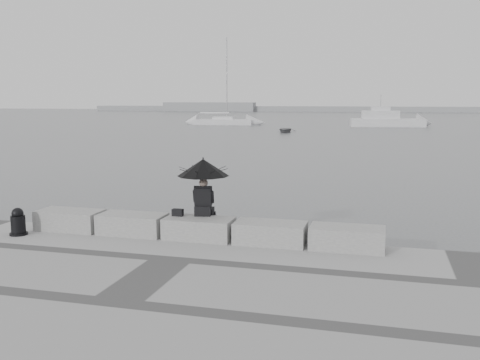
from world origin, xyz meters
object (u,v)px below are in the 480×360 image
(seated_person, at_px, (203,173))
(mooring_bollard, at_px, (18,224))
(sailboat_left, at_px, (223,121))
(motor_cruiser, at_px, (387,120))
(dinghy, at_px, (285,130))

(seated_person, xyz_separation_m, mooring_bollard, (-4.32, -1.11, -1.23))
(mooring_bollard, height_order, sailboat_left, sailboat_left)
(mooring_bollard, xyz_separation_m, sailboat_left, (-14.72, 66.17, -0.27))
(seated_person, relative_size, motor_cruiser, 0.14)
(sailboat_left, bearing_deg, mooring_bollard, -83.45)
(seated_person, height_order, sailboat_left, sailboat_left)
(mooring_bollard, distance_m, sailboat_left, 67.79)
(dinghy, bearing_deg, motor_cruiser, 54.87)
(seated_person, xyz_separation_m, sailboat_left, (-19.04, 65.06, -1.50))
(motor_cruiser, xyz_separation_m, dinghy, (-11.42, -16.50, -0.62))
(motor_cruiser, height_order, dinghy, motor_cruiser)
(seated_person, height_order, motor_cruiser, motor_cruiser)
(motor_cruiser, bearing_deg, sailboat_left, 173.50)
(motor_cruiser, bearing_deg, mooring_bollard, -104.99)
(sailboat_left, xyz_separation_m, dinghy, (12.27, -16.17, -0.24))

